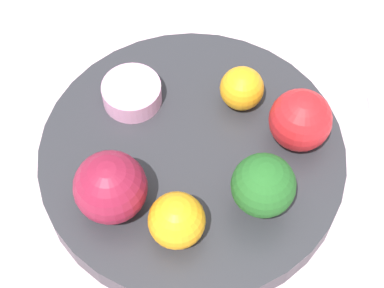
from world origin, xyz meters
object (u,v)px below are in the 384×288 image
apple_green (300,120)px  orange_front (242,88)px  orange_back (177,221)px  bowl (192,157)px  small_cup (132,93)px  apple_red (110,187)px  broccoli (263,186)px

apple_green → orange_front: (-0.05, -0.04, -0.01)m
apple_green → orange_back: (0.07, -0.12, -0.00)m
bowl → small_cup: bearing=-146.3°
orange_front → small_cup: (-0.02, -0.10, -0.01)m
bowl → orange_front: 0.08m
small_cup → orange_front: bearing=77.4°
small_cup → apple_red: bearing=-17.0°
apple_green → bowl: bearing=-93.3°
apple_green → small_cup: size_ratio=1.01×
apple_green → orange_back: 0.14m
apple_red → orange_back: size_ratio=1.30×
bowl → orange_front: orange_front is taller
bowl → small_cup: 0.08m
orange_front → orange_back: (0.12, -0.08, 0.00)m
broccoli → orange_back: (0.01, -0.07, -0.01)m
apple_green → orange_front: size_ratio=1.37×
broccoli → small_cup: bearing=-146.1°
bowl → apple_green: apple_green is taller
bowl → apple_red: (0.04, -0.07, 0.04)m
broccoli → apple_red: (-0.03, -0.12, -0.01)m
orange_front → small_cup: bearing=-102.6°
bowl → orange_back: orange_back is taller
apple_green → orange_front: apple_green is taller
orange_back → bowl: bearing=159.8°
orange_back → small_cup: orange_back is taller
bowl → orange_back: 0.09m
bowl → broccoli: broccoli is taller
bowl → orange_back: size_ratio=5.89×
apple_red → apple_green: apple_red is taller
orange_front → orange_back: bearing=-35.0°
broccoli → orange_front: (-0.11, 0.01, -0.02)m
broccoli → apple_green: bearing=140.2°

